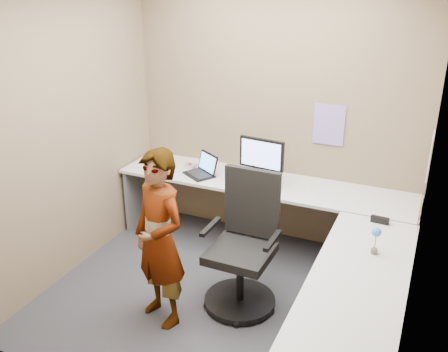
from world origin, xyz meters
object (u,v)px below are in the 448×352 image
at_px(desk, 286,229).
at_px(monitor, 261,156).
at_px(office_chair, 244,254).
at_px(person, 160,239).

bearing_deg(desk, monitor, 130.94).
bearing_deg(office_chair, desk, 55.22).
distance_m(desk, monitor, 0.78).
distance_m(monitor, person, 1.39).
height_order(desk, monitor, monitor).
height_order(desk, person, person).
bearing_deg(person, desk, 70.23).
distance_m(desk, office_chair, 0.45).
relative_size(desk, office_chair, 2.58).
bearing_deg(office_chair, monitor, 101.72).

